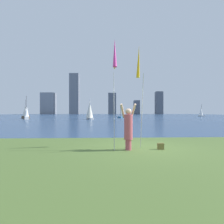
% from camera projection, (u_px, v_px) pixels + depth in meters
% --- Properties ---
extents(ground, '(120.00, 138.00, 0.12)m').
position_uv_depth(ground, '(109.00, 117.00, 59.25)').
color(ground, '#4C662D').
extents(person, '(0.69, 0.51, 1.89)m').
position_uv_depth(person, '(128.00, 127.00, 7.80)').
color(person, '#B24C59').
rests_on(person, ground).
extents(kite_flag_left, '(0.16, 0.93, 4.39)m').
position_uv_depth(kite_flag_left, '(115.00, 56.00, 7.36)').
color(kite_flag_left, '#B2B2B7').
rests_on(kite_flag_left, ground).
extents(kite_flag_right, '(0.16, 1.35, 4.51)m').
position_uv_depth(kite_flag_right, '(139.00, 64.00, 8.66)').
color(kite_flag_right, '#B2B2B7').
rests_on(kite_flag_right, ground).
extents(bag, '(0.26, 0.13, 0.26)m').
position_uv_depth(bag, '(161.00, 146.00, 7.90)').
color(bag, olive).
rests_on(bag, ground).
extents(sailboat_3, '(2.18, 1.11, 3.95)m').
position_uv_depth(sailboat_3, '(201.00, 112.00, 61.05)').
color(sailboat_3, silver).
rests_on(sailboat_3, ground).
extents(sailboat_4, '(1.41, 1.91, 4.71)m').
position_uv_depth(sailboat_4, '(26.00, 113.00, 38.09)').
color(sailboat_4, white).
rests_on(sailboat_4, ground).
extents(sailboat_5, '(2.04, 1.66, 4.28)m').
position_uv_depth(sailboat_5, '(25.00, 112.00, 43.23)').
color(sailboat_5, brown).
rests_on(sailboat_5, ground).
extents(sailboat_6, '(1.87, 2.87, 4.82)m').
position_uv_depth(sailboat_6, '(90.00, 110.00, 38.30)').
color(sailboat_6, silver).
rests_on(sailboat_6, ground).
extents(sailboat_7, '(1.70, 3.07, 3.48)m').
position_uv_depth(sailboat_7, '(121.00, 117.00, 48.07)').
color(sailboat_7, '#2D6084').
rests_on(sailboat_7, ground).
extents(skyline_tower_0, '(7.96, 7.46, 12.99)m').
position_uv_depth(skyline_tower_0, '(48.00, 104.00, 117.00)').
color(skyline_tower_0, gray).
rests_on(skyline_tower_0, ground).
extents(skyline_tower_1, '(5.42, 6.74, 24.18)m').
position_uv_depth(skyline_tower_1, '(75.00, 94.00, 115.06)').
color(skyline_tower_1, slate).
rests_on(skyline_tower_1, ground).
extents(skyline_tower_2, '(4.57, 3.32, 12.74)m').
position_uv_depth(skyline_tower_2, '(112.00, 104.00, 114.25)').
color(skyline_tower_2, '#565B66').
rests_on(skyline_tower_2, ground).
extents(skyline_tower_3, '(3.21, 5.30, 8.43)m').
position_uv_depth(skyline_tower_3, '(137.00, 107.00, 116.80)').
color(skyline_tower_3, '#565B66').
rests_on(skyline_tower_3, ground).
extents(skyline_tower_4, '(4.07, 4.46, 13.66)m').
position_uv_depth(skyline_tower_4, '(159.00, 103.00, 115.76)').
color(skyline_tower_4, '#565B66').
rests_on(skyline_tower_4, ground).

